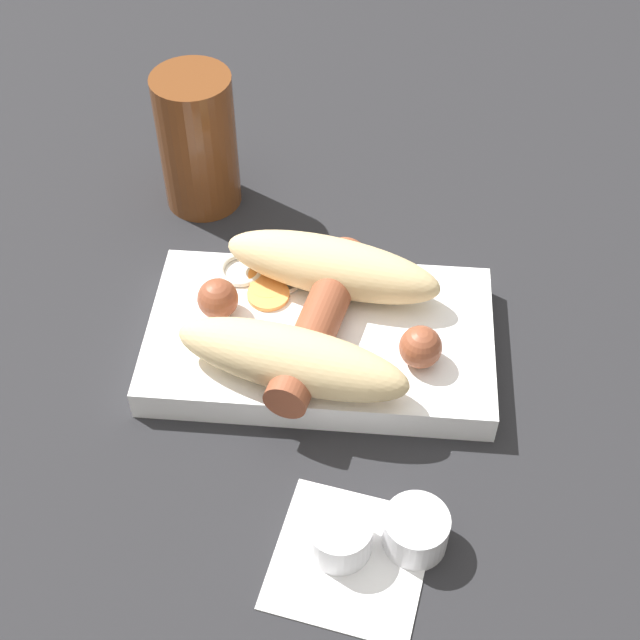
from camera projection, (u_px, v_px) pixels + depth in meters
name	position (u px, v px, depth m)	size (l,w,h in m)	color
ground_plane	(320.00, 350.00, 0.73)	(3.00, 3.00, 0.00)	#232326
food_tray	(320.00, 339.00, 0.72)	(0.28, 0.16, 0.03)	white
bread_roll	(313.00, 311.00, 0.69)	(0.21, 0.19, 0.05)	#DBBC84
sausage	(317.00, 322.00, 0.70)	(0.20, 0.17, 0.03)	brown
pickled_veggies	(264.00, 279.00, 0.75)	(0.07, 0.07, 0.01)	#F99E4C
napkin	(350.00, 559.00, 0.61)	(0.12, 0.12, 0.00)	white
condiment_cup_near	(340.00, 537.00, 0.60)	(0.05, 0.05, 0.03)	white
condiment_cup_far	(415.00, 532.00, 0.61)	(0.05, 0.05, 0.03)	white
drink_glass	(198.00, 142.00, 0.81)	(0.07, 0.07, 0.13)	brown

